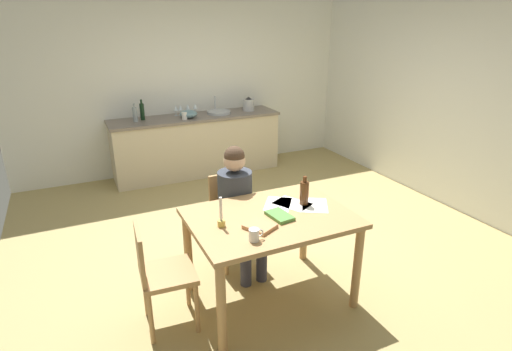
{
  "coord_description": "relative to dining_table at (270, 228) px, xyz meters",
  "views": [
    {
      "loc": [
        -1.73,
        -3.59,
        2.25
      ],
      "look_at": [
        -0.18,
        -0.28,
        0.85
      ],
      "focal_mm": 28.7,
      "sensor_mm": 36.0,
      "label": 1
    }
  ],
  "objects": [
    {
      "name": "stovetop_kettle",
      "position": [
        1.25,
        3.22,
        0.33
      ],
      "size": [
        0.18,
        0.18,
        0.22
      ],
      "color": "#B7BABF",
      "rests_on": "kitchen_counter"
    },
    {
      "name": "candlestick",
      "position": [
        -0.42,
        -0.0,
        0.18
      ],
      "size": [
        0.06,
        0.06,
        0.24
      ],
      "color": "gold",
      "rests_on": "dining_table"
    },
    {
      "name": "wine_bottle_on_table",
      "position": [
        0.35,
        0.07,
        0.22
      ],
      "size": [
        0.08,
        0.08,
        0.25
      ],
      "color": "#593319",
      "rests_on": "dining_table"
    },
    {
      "name": "wall_back",
      "position": [
        0.38,
        3.58,
        0.63
      ],
      "size": [
        5.2,
        0.12,
        2.6
      ],
      "primitive_type": "cube",
      "color": "silver",
      "rests_on": "ground"
    },
    {
      "name": "mixing_bowl",
      "position": [
        0.26,
        3.14,
        0.28
      ],
      "size": [
        0.25,
        0.25,
        0.11
      ],
      "primitive_type": "ellipsoid",
      "color": "#668C99",
      "rests_on": "kitchen_counter"
    },
    {
      "name": "sink_unit",
      "position": [
        0.75,
        3.22,
        0.25
      ],
      "size": [
        0.36,
        0.36,
        0.24
      ],
      "color": "#B2B7BC",
      "rests_on": "kitchen_counter"
    },
    {
      "name": "dining_table",
      "position": [
        0.0,
        0.0,
        0.0
      ],
      "size": [
        1.29,
        0.93,
        0.78
      ],
      "color": "tan",
      "rests_on": "ground"
    },
    {
      "name": "chair_at_table",
      "position": [
        -0.05,
        0.71,
        -0.19
      ],
      "size": [
        0.42,
        0.42,
        0.87
      ],
      "color": "tan",
      "rests_on": "ground"
    },
    {
      "name": "kitchen_counter",
      "position": [
        0.38,
        3.22,
        -0.22
      ],
      "size": [
        2.53,
        0.64,
        0.9
      ],
      "color": "beige",
      "rests_on": "ground"
    },
    {
      "name": "book_cookery",
      "position": [
        0.05,
        -0.06,
        0.12
      ],
      "size": [
        0.17,
        0.25,
        0.03
      ],
      "primitive_type": "cube",
      "rotation": [
        0.0,
        0.0,
        0.13
      ],
      "color": "#50873D",
      "rests_on": "dining_table"
    },
    {
      "name": "wine_glass_near_sink",
      "position": [
        0.43,
        3.37,
        0.34
      ],
      "size": [
        0.07,
        0.07,
        0.15
      ],
      "color": "silver",
      "rests_on": "kitchen_counter"
    },
    {
      "name": "paper_envelope",
      "position": [
        0.27,
        0.12,
        0.11
      ],
      "size": [
        0.32,
        0.36,
        0.0
      ],
      "primitive_type": "cube",
      "rotation": [
        0.0,
        0.0,
        0.49
      ],
      "color": "white",
      "rests_on": "dining_table"
    },
    {
      "name": "book_magazine",
      "position": [
        -0.17,
        -0.15,
        0.13
      ],
      "size": [
        0.26,
        0.27,
        0.03
      ],
      "primitive_type": "cube",
      "rotation": [
        0.0,
        0.0,
        0.46
      ],
      "color": "tan",
      "rests_on": "dining_table"
    },
    {
      "name": "teacup_on_counter",
      "position": [
        0.18,
        3.07,
        0.28
      ],
      "size": [
        0.12,
        0.08,
        0.1
      ],
      "color": "white",
      "rests_on": "kitchen_counter"
    },
    {
      "name": "wine_glass_by_kettle",
      "position": [
        0.32,
        3.37,
        0.34
      ],
      "size": [
        0.07,
        0.07,
        0.15
      ],
      "color": "silver",
      "rests_on": "kitchen_counter"
    },
    {
      "name": "bottle_oil",
      "position": [
        -0.49,
        3.21,
        0.34
      ],
      "size": [
        0.07,
        0.07,
        0.26
      ],
      "color": "#8C999E",
      "rests_on": "kitchen_counter"
    },
    {
      "name": "paper_letter",
      "position": [
        0.43,
        0.01,
        0.11
      ],
      "size": [
        0.33,
        0.36,
        0.0
      ],
      "primitive_type": "cube",
      "rotation": [
        0.0,
        0.0,
        -0.53
      ],
      "color": "white",
      "rests_on": "dining_table"
    },
    {
      "name": "person_seated",
      "position": [
        -0.05,
        0.56,
        0.01
      ],
      "size": [
        0.33,
        0.6,
        1.19
      ],
      "color": "#333842",
      "rests_on": "ground"
    },
    {
      "name": "wine_glass_back_right",
      "position": [
        0.13,
        3.37,
        0.34
      ],
      "size": [
        0.07,
        0.07,
        0.15
      ],
      "color": "silver",
      "rests_on": "kitchen_counter"
    },
    {
      "name": "wine_glass_back_left",
      "position": [
        0.2,
        3.37,
        0.34
      ],
      "size": [
        0.07,
        0.07,
        0.15
      ],
      "color": "silver",
      "rests_on": "kitchen_counter"
    },
    {
      "name": "paper_bill",
      "position": [
        0.15,
        0.16,
        0.11
      ],
      "size": [
        0.34,
        0.36,
        0.0
      ],
      "primitive_type": "cube",
      "rotation": [
        0.0,
        0.0,
        -0.63
      ],
      "color": "white",
      "rests_on": "dining_table"
    },
    {
      "name": "chair_side_empty",
      "position": [
        -0.91,
        0.04,
        -0.19
      ],
      "size": [
        0.43,
        0.43,
        0.87
      ],
      "color": "tan",
      "rests_on": "ground"
    },
    {
      "name": "bottle_vinegar",
      "position": [
        -0.38,
        3.29,
        0.35
      ],
      "size": [
        0.06,
        0.06,
        0.29
      ],
      "color": "black",
      "rests_on": "kitchen_counter"
    },
    {
      "name": "ground_plane",
      "position": [
        0.38,
        0.98,
        -0.69
      ],
      "size": [
        5.2,
        5.2,
        0.04
      ],
      "primitive_type": "cube",
      "color": "tan"
    },
    {
      "name": "coffee_mug",
      "position": [
        -0.28,
        -0.3,
        0.16
      ],
      "size": [
        0.11,
        0.08,
        0.09
      ],
      "color": "white",
      "rests_on": "dining_table"
    },
    {
      "name": "wall_right",
      "position": [
        2.98,
        0.98,
        0.63
      ],
      "size": [
        0.12,
        5.2,
        2.6
      ],
      "primitive_type": "cube",
      "color": "silver",
      "rests_on": "ground"
    }
  ]
}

